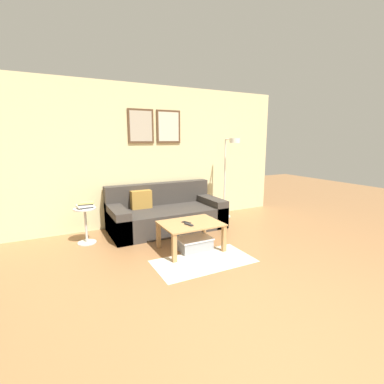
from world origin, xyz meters
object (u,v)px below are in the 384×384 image
object	(u,v)px
couch	(166,214)
storage_bin	(194,243)
floor_lamp	(230,167)
side_table	(86,222)
book_stack	(86,205)
remote_control	(189,225)
coffee_table	(191,227)
cell_phone	(186,222)

from	to	relation	value
couch	storage_bin	bearing A→B (deg)	-90.52
floor_lamp	side_table	size ratio (longest dim) A/B	2.87
book_stack	remote_control	distance (m)	1.63
coffee_table	storage_bin	xyz separation A→B (m)	(0.04, -0.04, -0.24)
coffee_table	floor_lamp	bearing A→B (deg)	36.82
floor_lamp	remote_control	bearing A→B (deg)	-142.34
coffee_table	floor_lamp	world-z (taller)	floor_lamp
storage_bin	floor_lamp	xyz separation A→B (m)	(1.37, 1.09, 0.96)
storage_bin	coffee_table	bearing A→B (deg)	134.77
floor_lamp	coffee_table	bearing A→B (deg)	-143.18
coffee_table	book_stack	world-z (taller)	book_stack
storage_bin	cell_phone	distance (m)	0.33
side_table	book_stack	xyz separation A→B (m)	(0.02, 0.01, 0.27)
side_table	cell_phone	world-z (taller)	side_table
book_stack	cell_phone	xyz separation A→B (m)	(1.24, -0.94, -0.20)
couch	remote_control	distance (m)	1.18
couch	coffee_table	world-z (taller)	couch
couch	book_stack	size ratio (longest dim) A/B	7.57
remote_control	side_table	bearing A→B (deg)	123.77
storage_bin	cell_phone	bearing A→B (deg)	143.89
coffee_table	remote_control	xyz separation A→B (m)	(-0.08, -0.09, 0.08)
side_table	remote_control	world-z (taller)	side_table
couch	floor_lamp	world-z (taller)	floor_lamp
cell_phone	coffee_table	bearing A→B (deg)	-48.85
side_table	book_stack	world-z (taller)	book_stack
coffee_table	book_stack	xyz separation A→B (m)	(-1.30, 0.97, 0.27)
remote_control	cell_phone	distance (m)	0.12
cell_phone	couch	bearing A→B (deg)	64.01
storage_bin	floor_lamp	size ratio (longest dim) A/B	0.30
coffee_table	cell_phone	world-z (taller)	cell_phone
storage_bin	book_stack	size ratio (longest dim) A/B	1.85
book_stack	cell_phone	world-z (taller)	book_stack
floor_lamp	cell_phone	size ratio (longest dim) A/B	11.45
couch	remote_control	size ratio (longest dim) A/B	13.27
couch	cell_phone	size ratio (longest dim) A/B	14.22
floor_lamp	book_stack	distance (m)	2.74
side_table	remote_control	size ratio (longest dim) A/B	3.72
coffee_table	cell_phone	bearing A→B (deg)	151.52
couch	side_table	xyz separation A→B (m)	(-1.36, -0.12, 0.07)
couch	cell_phone	distance (m)	1.06
couch	side_table	size ratio (longest dim) A/B	3.56
floor_lamp	side_table	bearing A→B (deg)	-178.03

